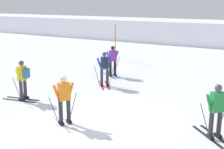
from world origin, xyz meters
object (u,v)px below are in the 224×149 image
object	(u,v)px
skier_green	(216,110)
skier_orange	(64,99)
skier_blue	(105,67)
trail_marker_pole	(115,42)
skier_purple	(113,60)
skier_yellow	(23,78)

from	to	relation	value
skier_green	skier_orange	bearing A→B (deg)	-162.16
skier_blue	trail_marker_pole	distance (m)	6.71
skier_blue	skier_orange	bearing A→B (deg)	-74.48
skier_green	skier_purple	xyz separation A→B (m)	(-6.54, 5.06, -0.00)
skier_orange	skier_blue	bearing A→B (deg)	105.52
skier_orange	skier_green	size ratio (longest dim) A/B	1.00
skier_green	trail_marker_pole	xyz separation A→B (m)	(-8.74, 9.18, 0.36)
skier_yellow	trail_marker_pole	world-z (taller)	trail_marker_pole
skier_blue	skier_yellow	distance (m)	3.95
skier_yellow	skier_purple	distance (m)	5.56
skier_green	skier_purple	distance (m)	8.27
skier_blue	skier_green	size ratio (longest dim) A/B	1.00
skier_yellow	trail_marker_pole	size ratio (longest dim) A/B	0.67
skier_blue	skier_green	xyz separation A→B (m)	(5.87, -3.13, -0.04)
skier_blue	skier_purple	world-z (taller)	same
skier_purple	trail_marker_pole	bearing A→B (deg)	118.14
skier_orange	skier_green	world-z (taller)	same
skier_green	skier_yellow	bearing A→B (deg)	-177.13
skier_blue	skier_purple	bearing A→B (deg)	109.26
skier_orange	skier_yellow	xyz separation A→B (m)	(-3.10, 1.09, 0.04)
skier_yellow	skier_purple	size ratio (longest dim) A/B	1.00
skier_orange	trail_marker_pole	size ratio (longest dim) A/B	0.67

